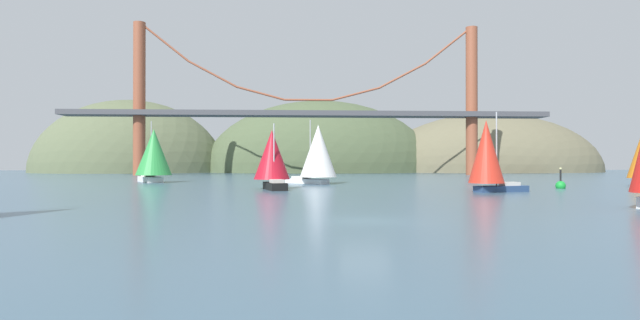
{
  "coord_description": "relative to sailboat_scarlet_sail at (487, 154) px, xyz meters",
  "views": [
    {
      "loc": [
        -3.56,
        -24.96,
        2.91
      ],
      "look_at": [
        0.0,
        42.3,
        3.31
      ],
      "focal_mm": 28.14,
      "sensor_mm": 36.0,
      "label": 1
    }
  ],
  "objects": [
    {
      "name": "suspension_bridge",
      "position": [
        -15.79,
        70.93,
        12.39
      ],
      "size": [
        115.75,
        6.0,
        36.3
      ],
      "color": "brown",
      "rests_on": "ground_plane"
    },
    {
      "name": "ground_plane",
      "position": [
        -15.79,
        -24.07,
        -3.78
      ],
      "size": [
        360.0,
        360.0,
        0.0
      ],
      "primitive_type": "plane",
      "color": "#426075"
    },
    {
      "name": "headland_center",
      "position": [
        -10.79,
        110.93,
        -3.78
      ],
      "size": [
        73.73,
        44.0,
        45.54
      ],
      "primitive_type": "ellipsoid",
      "color": "#4C5B3D",
      "rests_on": "ground_plane"
    },
    {
      "name": "headland_left",
      "position": [
        -70.79,
        110.93,
        -3.78
      ],
      "size": [
        59.08,
        44.0,
        45.27
      ],
      "primitive_type": "ellipsoid",
      "color": "#5B6647",
      "rests_on": "ground_plane"
    },
    {
      "name": "sailboat_white_mainsail",
      "position": [
        -16.01,
        20.32,
        0.6
      ],
      "size": [
        8.29,
        8.24,
        8.97
      ],
      "color": "white",
      "rests_on": "ground_plane"
    },
    {
      "name": "sailboat_green_sail",
      "position": [
        -40.2,
        26.74,
        0.46
      ],
      "size": [
        7.43,
        9.53,
        9.24
      ],
      "color": "white",
      "rests_on": "ground_plane"
    },
    {
      "name": "headland_right",
      "position": [
        44.21,
        110.93,
        -3.78
      ],
      "size": [
        73.55,
        44.0,
        37.91
      ],
      "primitive_type": "ellipsoid",
      "color": "#6B664C",
      "rests_on": "ground_plane"
    },
    {
      "name": "sailboat_scarlet_sail",
      "position": [
        0.0,
        0.0,
        0.0
      ],
      "size": [
        6.84,
        4.32,
        8.04
      ],
      "color": "navy",
      "rests_on": "ground_plane"
    },
    {
      "name": "sailboat_crimson_sail",
      "position": [
        -21.74,
        7.14,
        -0.22
      ],
      "size": [
        4.85,
        7.12,
        7.26
      ],
      "color": "black",
      "rests_on": "ground_plane"
    },
    {
      "name": "channel_buoy",
      "position": [
        11.15,
        6.67,
        -3.41
      ],
      "size": [
        1.1,
        1.1,
        2.64
      ],
      "color": "green",
      "rests_on": "ground_plane"
    }
  ]
}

